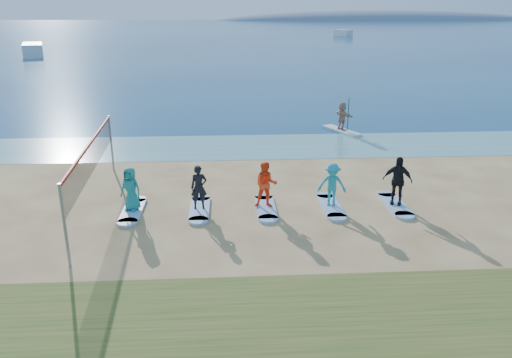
{
  "coord_description": "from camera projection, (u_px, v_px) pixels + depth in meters",
  "views": [
    {
      "loc": [
        -0.67,
        -15.03,
        6.96
      ],
      "look_at": [
        0.37,
        2.0,
        1.1
      ],
      "focal_mm": 35.0,
      "sensor_mm": 36.0,
      "label": 1
    }
  ],
  "objects": [
    {
      "name": "shallow_water",
      "position": [
        239.0,
        147.0,
        26.4
      ],
      "size": [
        600.0,
        600.0,
        0.0
      ],
      "primitive_type": "plane",
      "color": "teal",
      "rests_on": "ground"
    },
    {
      "name": "volleyball_net",
      "position": [
        92.0,
        158.0,
        17.79
      ],
      "size": [
        0.71,
        9.07,
        2.5
      ],
      "rotation": [
        0.0,
        0.0,
        0.07
      ],
      "color": "gray",
      "rests_on": "ground"
    },
    {
      "name": "surfboard_4",
      "position": [
        395.0,
        205.0,
        18.52
      ],
      "size": [
        0.7,
        2.2,
        0.09
      ],
      "primitive_type": "cube",
      "color": "#90B4DF",
      "rests_on": "ground"
    },
    {
      "name": "ocean",
      "position": [
        226.0,
        30.0,
        167.51
      ],
      "size": [
        600.0,
        600.0,
        0.0
      ],
      "primitive_type": "plane",
      "color": "navy",
      "rests_on": "ground"
    },
    {
      "name": "island_ridge",
      "position": [
        380.0,
        20.0,
        305.17
      ],
      "size": [
        220.0,
        56.0,
        18.0
      ],
      "primitive_type": "ellipsoid",
      "color": "slate",
      "rests_on": "ground"
    },
    {
      "name": "surfboard_2",
      "position": [
        266.0,
        208.0,
        18.24
      ],
      "size": [
        0.7,
        2.2,
        0.09
      ],
      "primitive_type": "cube",
      "color": "#90B4DF",
      "rests_on": "ground"
    },
    {
      "name": "surfboard_0",
      "position": [
        133.0,
        211.0,
        17.96
      ],
      "size": [
        0.7,
        2.2,
        0.09
      ],
      "primitive_type": "cube",
      "color": "#90B4DF",
      "rests_on": "ground"
    },
    {
      "name": "paddleboard",
      "position": [
        341.0,
        131.0,
        29.64
      ],
      "size": [
        1.89,
        3.02,
        0.12
      ],
      "primitive_type": "cube",
      "rotation": [
        0.0,
        0.0,
        0.43
      ],
      "color": "silver",
      "rests_on": "ground"
    },
    {
      "name": "boat_offshore_a",
      "position": [
        34.0,
        56.0,
        76.3
      ],
      "size": [
        5.48,
        9.23,
        1.87
      ],
      "primitive_type": "cube",
      "rotation": [
        0.0,
        0.0,
        0.33
      ],
      "color": "silver",
      "rests_on": "ground"
    },
    {
      "name": "ground",
      "position": [
        248.0,
        230.0,
        16.49
      ],
      "size": [
        600.0,
        600.0,
        0.0
      ],
      "primitive_type": "plane",
      "color": "tan",
      "rests_on": "ground"
    },
    {
      "name": "surfboard_1",
      "position": [
        200.0,
        209.0,
        18.1
      ],
      "size": [
        0.7,
        2.2,
        0.09
      ],
      "primitive_type": "cube",
      "color": "#90B4DF",
      "rests_on": "ground"
    },
    {
      "name": "paddleboarder",
      "position": [
        342.0,
        116.0,
        29.36
      ],
      "size": [
        1.03,
        1.59,
        1.64
      ],
      "primitive_type": "imported",
      "rotation": [
        0.0,
        0.0,
        1.96
      ],
      "color": "tan",
      "rests_on": "paddleboard"
    },
    {
      "name": "student_1",
      "position": [
        199.0,
        187.0,
        17.83
      ],
      "size": [
        0.61,
        0.43,
        1.6
      ],
      "primitive_type": "imported",
      "rotation": [
        0.0,
        0.0,
        0.09
      ],
      "color": "black",
      "rests_on": "surfboard_1"
    },
    {
      "name": "student_2",
      "position": [
        266.0,
        185.0,
        17.95
      ],
      "size": [
        0.84,
        0.67,
        1.69
      ],
      "primitive_type": "imported",
      "rotation": [
        0.0,
        0.0,
        -0.04
      ],
      "color": "#FF461A",
      "rests_on": "surfboard_2"
    },
    {
      "name": "boat_offshore_b",
      "position": [
        343.0,
        36.0,
        130.22
      ],
      "size": [
        4.07,
        6.22,
        1.62
      ],
      "primitive_type": "cube",
      "rotation": [
        0.0,
        0.0,
        0.37
      ],
      "color": "silver",
      "rests_on": "ground"
    },
    {
      "name": "student_4",
      "position": [
        397.0,
        180.0,
        18.21
      ],
      "size": [
        1.15,
        0.81,
        1.8
      ],
      "primitive_type": "imported",
      "rotation": [
        0.0,
        0.0,
        -0.4
      ],
      "color": "black",
      "rests_on": "surfboard_4"
    },
    {
      "name": "student_0",
      "position": [
        131.0,
        189.0,
        17.69
      ],
      "size": [
        0.9,
        0.75,
        1.58
      ],
      "primitive_type": "imported",
      "rotation": [
        0.0,
        0.0,
        -0.37
      ],
      "color": "teal",
      "rests_on": "surfboard_0"
    },
    {
      "name": "student_3",
      "position": [
        332.0,
        184.0,
        18.11
      ],
      "size": [
        1.15,
        0.83,
        1.6
      ],
      "primitive_type": "imported",
      "rotation": [
        0.0,
        0.0,
        -0.25
      ],
      "color": "teal",
      "rests_on": "surfboard_3"
    },
    {
      "name": "surfboard_3",
      "position": [
        331.0,
        206.0,
        18.38
      ],
      "size": [
        0.7,
        2.2,
        0.09
      ],
      "primitive_type": "cube",
      "color": "#90B4DF",
      "rests_on": "ground"
    }
  ]
}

